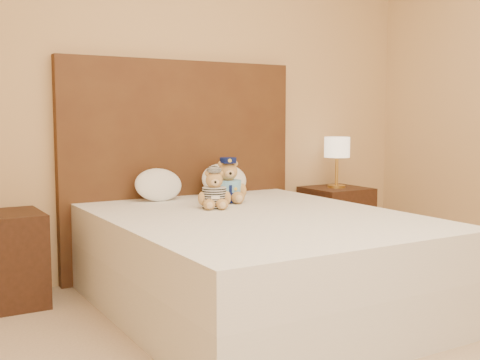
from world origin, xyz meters
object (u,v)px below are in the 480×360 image
(bed, at_px, (256,262))
(lamp, at_px, (337,150))
(teddy_police, at_px, (228,180))
(nightstand_left, at_px, (3,260))
(pillow_right, at_px, (224,178))
(nightstand_right, at_px, (336,222))
(pillow_left, at_px, (158,183))
(teddy_prisoner, at_px, (214,189))

(bed, height_order, lamp, lamp)
(bed, height_order, teddy_police, teddy_police)
(bed, xyz_separation_m, nightstand_left, (-1.25, 0.80, -0.00))
(lamp, distance_m, pillow_right, 1.01)
(nightstand_right, relative_size, pillow_left, 1.66)
(teddy_prisoner, relative_size, pillow_left, 0.72)
(teddy_police, distance_m, teddy_prisoner, 0.27)
(teddy_police, relative_size, pillow_right, 0.82)
(bed, bearing_deg, nightstand_right, 32.62)
(pillow_left, distance_m, pillow_right, 0.50)
(lamp, distance_m, teddy_prisoner, 1.43)
(pillow_right, bearing_deg, teddy_police, -114.97)
(pillow_left, bearing_deg, lamp, -1.14)
(lamp, height_order, pillow_left, lamp)
(pillow_left, height_order, pillow_right, pillow_right)
(nightstand_left, distance_m, lamp, 2.56)
(bed, distance_m, teddy_police, 0.68)
(bed, bearing_deg, lamp, 32.62)
(teddy_police, bearing_deg, nightstand_left, -174.05)
(nightstand_right, xyz_separation_m, pillow_right, (-1.00, 0.03, 0.40))
(nightstand_right, distance_m, lamp, 0.57)
(nightstand_left, distance_m, teddy_prisoner, 1.31)
(nightstand_right, bearing_deg, teddy_prisoner, -161.06)
(bed, bearing_deg, nightstand_left, 147.38)
(nightstand_left, height_order, teddy_prisoner, teddy_prisoner)
(nightstand_right, bearing_deg, pillow_left, 178.86)
(pillow_left, xyz_separation_m, pillow_right, (0.50, 0.00, 0.01))
(bed, bearing_deg, teddy_prisoner, 105.15)
(lamp, relative_size, teddy_police, 1.38)
(nightstand_left, bearing_deg, teddy_prisoner, -21.68)
(teddy_police, height_order, teddy_prisoner, teddy_police)
(lamp, relative_size, teddy_prisoner, 1.67)
(nightstand_right, bearing_deg, nightstand_left, 180.00)
(nightstand_left, relative_size, nightstand_right, 1.00)
(lamp, xyz_separation_m, pillow_left, (-1.50, 0.03, -0.18))
(nightstand_right, xyz_separation_m, lamp, (-0.00, 0.00, 0.57))
(teddy_police, xyz_separation_m, pillow_left, (-0.36, 0.31, -0.03))
(bed, height_order, pillow_right, pillow_right)
(lamp, bearing_deg, nightstand_left, 180.00)
(pillow_left, bearing_deg, teddy_police, -40.71)
(bed, distance_m, pillow_right, 0.95)
(nightstand_right, height_order, teddy_police, teddy_police)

